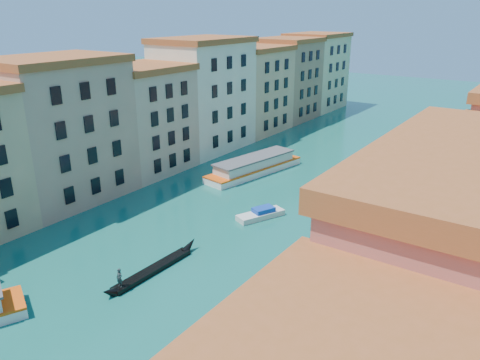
% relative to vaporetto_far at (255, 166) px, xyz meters
% --- Properties ---
extents(left_bank_palazzos, '(12.80, 128.40, 21.00)m').
position_rel_vaporetto_far_xyz_m(left_bank_palazzos, '(-16.36, 1.02, 8.43)').
color(left_bank_palazzos, beige).
rests_on(left_bank_palazzos, ground).
extents(quay, '(4.00, 140.00, 1.00)m').
position_rel_vaporetto_far_xyz_m(quay, '(31.64, 1.34, -0.77)').
color(quay, '#A99F88').
rests_on(quay, ground).
extents(mooring_poles_right, '(1.44, 54.24, 3.20)m').
position_rel_vaporetto_far_xyz_m(mooring_poles_right, '(28.74, -34.86, 0.03)').
color(mooring_poles_right, brown).
rests_on(mooring_poles_right, ground).
extents(vaporetto_far, '(7.81, 19.50, 2.83)m').
position_rel_vaporetto_far_xyz_m(vaporetto_far, '(0.00, 0.00, 0.00)').
color(vaporetto_far, white).
rests_on(vaporetto_far, ground).
extents(gondola_fore, '(1.53, 13.50, 2.69)m').
position_rel_vaporetto_far_xyz_m(gondola_fore, '(8.42, -32.41, -0.82)').
color(gondola_fore, black).
rests_on(gondola_fore, ground).
extents(gondola_far, '(1.51, 13.32, 1.89)m').
position_rel_vaporetto_far_xyz_m(gondola_far, '(19.32, -14.62, -0.89)').
color(gondola_far, black).
rests_on(gondola_far, ground).
extents(motorboat_mid, '(4.51, 6.78, 1.35)m').
position_rel_vaporetto_far_xyz_m(motorboat_mid, '(10.44, -14.49, -0.75)').
color(motorboat_mid, silver).
rests_on(motorboat_mid, ground).
extents(motorboat_far, '(3.14, 7.48, 1.50)m').
position_rel_vaporetto_far_xyz_m(motorboat_far, '(15.40, 23.44, -0.69)').
color(motorboat_far, silver).
rests_on(motorboat_far, ground).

